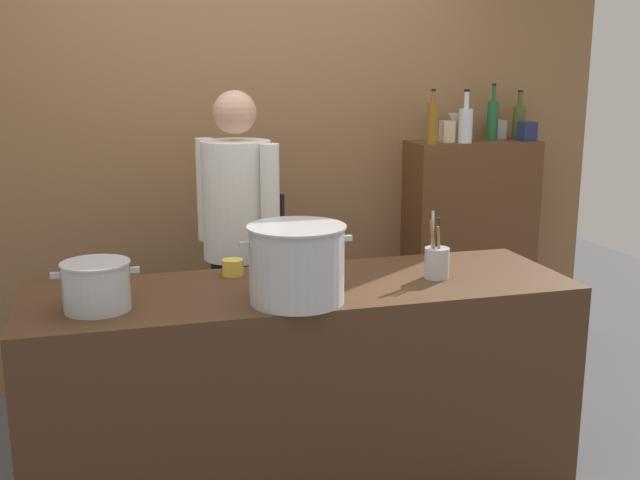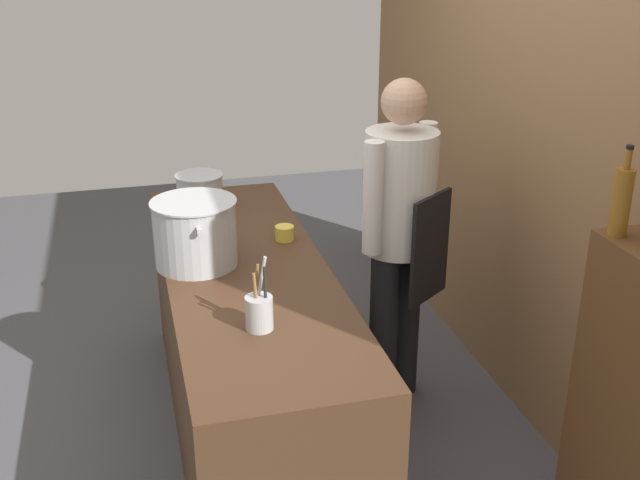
% 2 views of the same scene
% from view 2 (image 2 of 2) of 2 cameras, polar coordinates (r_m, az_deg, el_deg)
% --- Properties ---
extents(ground_plane, '(8.00, 8.00, 0.00)m').
position_cam_2_polar(ground_plane, '(3.87, -4.98, -14.15)').
color(ground_plane, '#4C4C51').
extents(brick_back_panel, '(4.40, 0.10, 3.00)m').
position_cam_2_polar(brick_back_panel, '(3.68, 16.43, 9.00)').
color(brick_back_panel, olive).
rests_on(brick_back_panel, ground_plane).
extents(prep_counter, '(2.22, 0.70, 0.90)m').
position_cam_2_polar(prep_counter, '(3.62, -5.22, -8.42)').
color(prep_counter, '#472D1C').
rests_on(prep_counter, ground_plane).
extents(chef, '(0.42, 0.46, 1.66)m').
position_cam_2_polar(chef, '(3.69, 5.89, 1.10)').
color(chef, black).
rests_on(chef, ground_plane).
extents(stockpot_large, '(0.43, 0.37, 0.29)m').
position_cam_2_polar(stockpot_large, '(3.40, -9.18, 0.52)').
color(stockpot_large, '#B7BABF').
rests_on(stockpot_large, prep_counter).
extents(stockpot_small, '(0.31, 0.25, 0.18)m').
position_cam_2_polar(stockpot_small, '(4.11, -8.84, 3.60)').
color(stockpot_small, '#B7BABF').
rests_on(stockpot_small, prep_counter).
extents(utensil_crock, '(0.10, 0.10, 0.28)m').
position_cam_2_polar(utensil_crock, '(2.87, -4.50, -5.26)').
color(utensil_crock, '#B7BABF').
rests_on(utensil_crock, prep_counter).
extents(butter_jar, '(0.09, 0.09, 0.07)m').
position_cam_2_polar(butter_jar, '(3.66, -2.63, 0.52)').
color(butter_jar, yellow).
rests_on(butter_jar, prep_counter).
extents(wine_bottle_amber, '(0.06, 0.06, 0.31)m').
position_cam_2_polar(wine_bottle_amber, '(2.70, 21.32, 2.71)').
color(wine_bottle_amber, '#8C5919').
rests_on(wine_bottle_amber, bar_cabinet).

